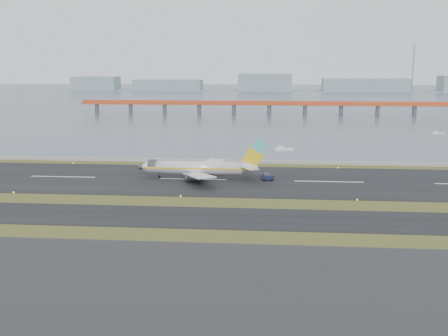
% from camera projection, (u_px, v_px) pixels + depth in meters
% --- Properties ---
extents(ground, '(1000.00, 1000.00, 0.00)m').
position_uv_depth(ground, '(176.00, 204.00, 137.85)').
color(ground, '#3E491A').
rests_on(ground, ground).
extents(apron_strip, '(1000.00, 50.00, 0.10)m').
position_uv_depth(apron_strip, '(111.00, 293.00, 83.98)').
color(apron_strip, '#2A2A2C').
rests_on(apron_strip, ground).
extents(taxiway_strip, '(1000.00, 18.00, 0.10)m').
position_uv_depth(taxiway_strip, '(166.00, 217.00, 126.09)').
color(taxiway_strip, black).
rests_on(taxiway_strip, ground).
extents(runway_strip, '(1000.00, 45.00, 0.10)m').
position_uv_depth(runway_strip, '(193.00, 179.00, 167.23)').
color(runway_strip, black).
rests_on(runway_strip, ground).
extents(seawall, '(1000.00, 2.50, 1.00)m').
position_uv_depth(seawall, '(206.00, 161.00, 196.53)').
color(seawall, '#989993').
rests_on(seawall, ground).
extents(bay_water, '(1400.00, 800.00, 1.30)m').
position_uv_depth(bay_water, '(253.00, 97.00, 588.37)').
color(bay_water, '#475665').
rests_on(bay_water, ground).
extents(red_pier, '(260.00, 5.00, 10.20)m').
position_uv_depth(red_pier, '(269.00, 104.00, 379.59)').
color(red_pier, '#C24621').
rests_on(red_pier, ground).
extents(far_shoreline, '(1400.00, 80.00, 60.50)m').
position_uv_depth(far_shoreline, '(268.00, 86.00, 742.76)').
color(far_shoreline, gray).
rests_on(far_shoreline, ground).
extents(airliner, '(38.52, 32.89, 12.80)m').
position_uv_depth(airliner, '(200.00, 168.00, 167.18)').
color(airliner, silver).
rests_on(airliner, ground).
extents(pushback_tug, '(3.78, 2.63, 2.22)m').
position_uv_depth(pushback_tug, '(267.00, 177.00, 165.26)').
color(pushback_tug, '#131A35').
rests_on(pushback_tug, ground).
extents(workboat_near, '(8.37, 4.71, 1.94)m').
position_uv_depth(workboat_near, '(283.00, 149.00, 223.14)').
color(workboat_near, silver).
rests_on(workboat_near, ground).
extents(workboat_far, '(6.43, 2.50, 1.53)m').
position_uv_depth(workboat_far, '(438.00, 133.00, 277.45)').
color(workboat_far, silver).
rests_on(workboat_far, ground).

